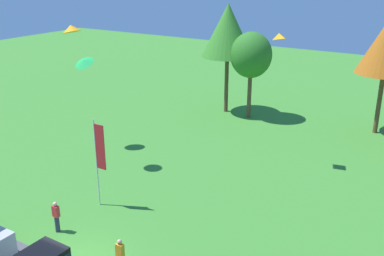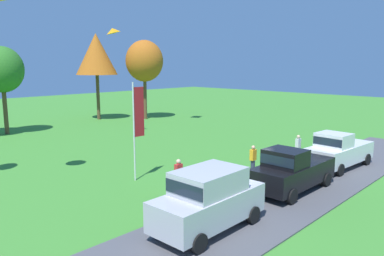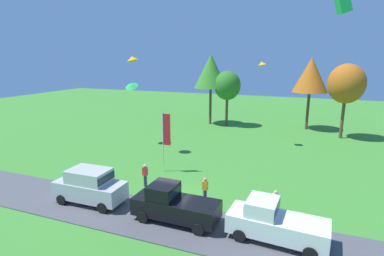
{
  "view_description": "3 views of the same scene",
  "coord_description": "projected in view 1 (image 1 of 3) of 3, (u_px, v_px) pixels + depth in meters",
  "views": [
    {
      "loc": [
        13.67,
        -11.81,
        12.94
      ],
      "look_at": [
        2.82,
        5.61,
        5.48
      ],
      "focal_mm": 42.0,
      "sensor_mm": 36.0,
      "label": 1
    },
    {
      "loc": [
        -14.58,
        -10.69,
        6.09
      ],
      "look_at": [
        1.99,
        5.13,
        2.17
      ],
      "focal_mm": 35.0,
      "sensor_mm": 36.0,
      "label": 2
    },
    {
      "loc": [
        7.89,
        -16.58,
        9.28
      ],
      "look_at": [
        -0.08,
        4.15,
        4.09
      ],
      "focal_mm": 28.0,
      "sensor_mm": 36.0,
      "label": 3
    }
  ],
  "objects": [
    {
      "name": "flag_banner",
      "position": [
        99.0,
        153.0,
        24.54
      ],
      "size": [
        0.71,
        0.08,
        5.19
      ],
      "color": "silver",
      "rests_on": "ground"
    },
    {
      "name": "kite_delta_high_left",
      "position": [
        84.0,
        62.0,
        31.97
      ],
      "size": [
        1.46,
        1.42,
        0.94
      ],
      "primitive_type": "cone",
      "rotation": [
        -0.53,
        0.0,
        3.2
      ],
      "color": "green"
    },
    {
      "name": "person_on_lawn",
      "position": [
        120.0,
        256.0,
        19.78
      ],
      "size": [
        0.36,
        0.24,
        1.71
      ],
      "color": "#2D334C",
      "rests_on": "ground"
    },
    {
      "name": "kite_delta_topmost",
      "position": [
        71.0,
        28.0,
        27.8
      ],
      "size": [
        1.35,
        1.29,
        0.7
      ],
      "primitive_type": "cone",
      "rotation": [
        -0.24,
        0.0,
        1.48
      ],
      "color": "orange"
    },
    {
      "name": "tree_right_of_center",
      "position": [
        251.0,
        55.0,
        38.7
      ],
      "size": [
        3.61,
        3.61,
        7.63
      ],
      "color": "brown",
      "rests_on": "ground"
    },
    {
      "name": "kite_diamond_mid_center",
      "position": [
        279.0,
        36.0,
        28.12
      ],
      "size": [
        1.15,
        1.12,
        0.58
      ],
      "primitive_type": "pyramid",
      "rotation": [
        0.24,
        0.0,
        4.13
      ],
      "color": "orange"
    },
    {
      "name": "person_beside_suv",
      "position": [
        56.0,
        216.0,
        22.88
      ],
      "size": [
        0.36,
        0.24,
        1.71
      ],
      "color": "#2D334C",
      "rests_on": "ground"
    },
    {
      "name": "tree_far_left",
      "position": [
        228.0,
        31.0,
        39.64
      ],
      "size": [
        4.67,
        4.67,
        9.86
      ],
      "color": "brown",
      "rests_on": "ground"
    }
  ]
}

